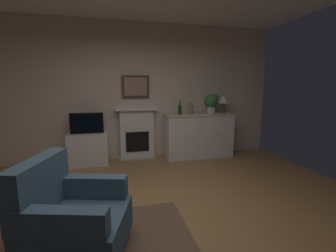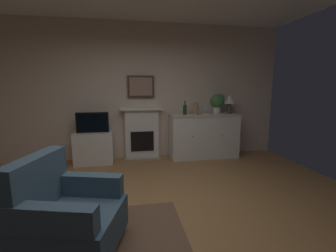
# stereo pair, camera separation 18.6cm
# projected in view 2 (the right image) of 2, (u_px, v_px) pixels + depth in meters

# --- Properties ---
(ground_plane) EXTENTS (6.23, 5.25, 0.10)m
(ground_plane) POSITION_uv_depth(u_px,v_px,m) (153.00, 227.00, 2.63)
(ground_plane) COLOR #9E7042
(ground_plane) RESTS_ON ground
(wall_rear) EXTENTS (6.23, 0.06, 2.83)m
(wall_rear) POSITION_uv_depth(u_px,v_px,m) (138.00, 92.00, 4.91)
(wall_rear) COLOR beige
(wall_rear) RESTS_ON ground_plane
(fireplace_unit) EXTENTS (0.87, 0.30, 1.10)m
(fireplace_unit) POSITION_uv_depth(u_px,v_px,m) (142.00, 133.00, 4.94)
(fireplace_unit) COLOR white
(fireplace_unit) RESTS_ON ground_plane
(framed_picture) EXTENTS (0.55, 0.04, 0.45)m
(framed_picture) POSITION_uv_depth(u_px,v_px,m) (141.00, 87.00, 4.82)
(framed_picture) COLOR #473323
(sideboard_cabinet) EXTENTS (1.49, 0.49, 0.95)m
(sideboard_cabinet) POSITION_uv_depth(u_px,v_px,m) (204.00, 136.00, 5.01)
(sideboard_cabinet) COLOR white
(sideboard_cabinet) RESTS_ON ground_plane
(table_lamp) EXTENTS (0.26, 0.26, 0.40)m
(table_lamp) POSITION_uv_depth(u_px,v_px,m) (229.00, 101.00, 4.98)
(table_lamp) COLOR #4C4742
(table_lamp) RESTS_ON sideboard_cabinet
(wine_bottle) EXTENTS (0.08, 0.08, 0.29)m
(wine_bottle) POSITION_uv_depth(u_px,v_px,m) (185.00, 109.00, 4.83)
(wine_bottle) COLOR #193F1E
(wine_bottle) RESTS_ON sideboard_cabinet
(wine_glass_left) EXTENTS (0.07, 0.07, 0.16)m
(wine_glass_left) POSITION_uv_depth(u_px,v_px,m) (201.00, 108.00, 4.91)
(wine_glass_left) COLOR silver
(wine_glass_left) RESTS_ON sideboard_cabinet
(wine_glass_center) EXTENTS (0.07, 0.07, 0.16)m
(wine_glass_center) POSITION_uv_depth(u_px,v_px,m) (206.00, 108.00, 4.92)
(wine_glass_center) COLOR silver
(wine_glass_center) RESTS_ON sideboard_cabinet
(wine_glass_right) EXTENTS (0.07, 0.07, 0.16)m
(wine_glass_right) POSITION_uv_depth(u_px,v_px,m) (211.00, 108.00, 4.97)
(wine_glass_right) COLOR silver
(wine_glass_right) RESTS_ON sideboard_cabinet
(vase_decorative) EXTENTS (0.11, 0.11, 0.28)m
(vase_decorative) POSITION_uv_depth(u_px,v_px,m) (196.00, 108.00, 4.82)
(vase_decorative) COLOR #9E7F5B
(vase_decorative) RESTS_ON sideboard_cabinet
(tv_cabinet) EXTENTS (0.75, 0.42, 0.63)m
(tv_cabinet) POSITION_uv_depth(u_px,v_px,m) (94.00, 148.00, 4.65)
(tv_cabinet) COLOR white
(tv_cabinet) RESTS_ON ground_plane
(tv_set) EXTENTS (0.62, 0.07, 0.40)m
(tv_set) POSITION_uv_depth(u_px,v_px,m) (93.00, 122.00, 4.54)
(tv_set) COLOR black
(tv_set) RESTS_ON tv_cabinet
(potted_plant_small) EXTENTS (0.30, 0.30, 0.43)m
(potted_plant_small) POSITION_uv_depth(u_px,v_px,m) (218.00, 102.00, 4.99)
(potted_plant_small) COLOR beige
(potted_plant_small) RESTS_ON sideboard_cabinet
(armchair) EXTENTS (0.98, 0.95, 0.92)m
(armchair) POSITION_uv_depth(u_px,v_px,m) (66.00, 214.00, 2.11)
(armchair) COLOR #3F596B
(armchair) RESTS_ON ground_plane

